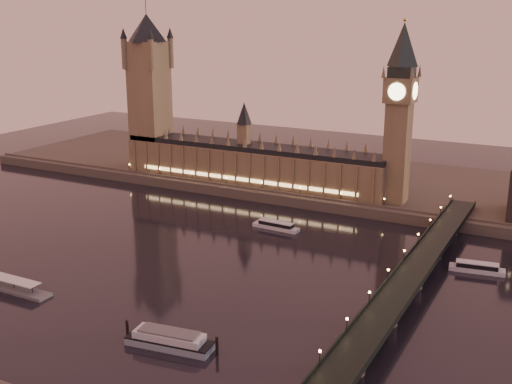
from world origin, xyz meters
TOP-DOWN VIEW (x-y plane):
  - ground at (0.00, 0.00)m, footprint 700.00×700.00m
  - far_embankment at (30.00, 165.00)m, footprint 560.00×130.00m
  - palace_of_westminster at (-40.12, 120.99)m, footprint 180.00×26.62m
  - victoria_tower at (-120.00, 121.00)m, footprint 31.68×31.68m
  - big_ben at (53.99, 120.99)m, footprint 17.68×17.68m
  - westminster_bridge at (91.61, 0.00)m, footprint 13.20×260.00m
  - cruise_boat_a at (6.79, 60.04)m, footprint 26.70×7.29m
  - cruise_boat_b at (113.12, 48.96)m, footprint 24.83×9.53m
  - moored_barge at (29.34, -71.20)m, footprint 35.92×12.80m
  - pontoon_pier at (-60.55, -62.79)m, footprint 45.27×7.54m

SIDE VIEW (x-z plane):
  - ground at x=0.00m, z-range 0.00..0.00m
  - pontoon_pier at x=-60.55m, z-range -4.73..7.34m
  - cruise_boat_a at x=6.79m, z-range -0.25..3.97m
  - cruise_boat_b at x=113.12m, z-range -0.27..4.20m
  - moored_barge at x=29.34m, z-range -0.52..6.12m
  - far_embankment at x=30.00m, z-range 0.00..6.00m
  - westminster_bridge at x=91.61m, z-range -2.13..13.17m
  - palace_of_westminster at x=-40.12m, z-range -4.29..47.71m
  - big_ben at x=53.99m, z-range 11.95..115.95m
  - victoria_tower at x=-120.00m, z-range 6.79..124.79m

